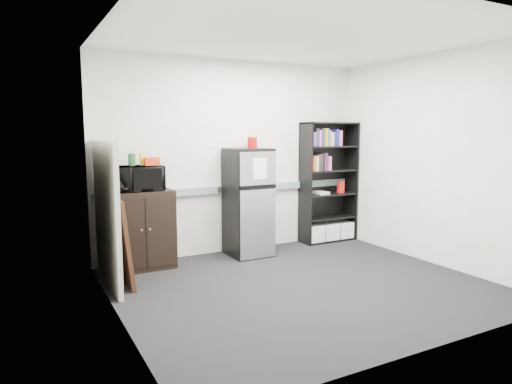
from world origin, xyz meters
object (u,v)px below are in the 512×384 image
at_px(microwave, 139,178).
at_px(refrigerator, 248,202).
at_px(bookshelf, 328,183).
at_px(cabinet, 141,230).
at_px(cubicle_partition, 106,213).

xyz_separation_m(microwave, refrigerator, (1.48, -0.06, -0.40)).
bearing_deg(bookshelf, refrigerator, -174.40).
xyz_separation_m(cabinet, microwave, (-0.00, -0.02, 0.65)).
relative_size(microwave, refrigerator, 0.37).
bearing_deg(microwave, cubicle_partition, -140.49).
bearing_deg(bookshelf, cubicle_partition, -171.94).
relative_size(cubicle_partition, cabinet, 1.64).
height_order(cubicle_partition, microwave, cubicle_partition).
bearing_deg(cabinet, cubicle_partition, -138.45).
bearing_deg(cubicle_partition, cabinet, 41.55).
xyz_separation_m(cubicle_partition, microwave, (0.47, 0.40, 0.33)).
relative_size(cabinet, refrigerator, 0.67).
distance_m(cabinet, microwave, 0.65).
height_order(cabinet, microwave, microwave).
bearing_deg(bookshelf, microwave, -178.44).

